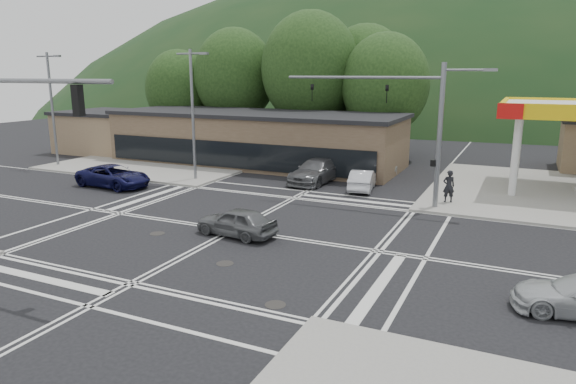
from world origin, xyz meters
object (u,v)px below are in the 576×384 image
at_px(car_grey_center, 236,222).
at_px(car_northbound, 317,171).
at_px(car_queue_a, 362,180).
at_px(car_queue_b, 388,162).
at_px(pedestrian, 449,186).
at_px(car_blue_west, 113,176).

height_order(car_grey_center, car_northbound, car_northbound).
height_order(car_queue_a, car_queue_b, car_queue_b).
bearing_deg(pedestrian, car_queue_a, -40.71).
distance_m(car_blue_west, car_queue_b, 20.15).
distance_m(car_queue_b, pedestrian, 10.31).
distance_m(car_blue_west, car_northbound, 13.72).
xyz_separation_m(car_queue_a, car_queue_b, (-0.07, 7.00, 0.07)).
bearing_deg(pedestrian, car_northbound, -40.19).
distance_m(car_grey_center, pedestrian, 13.05).
xyz_separation_m(car_grey_center, pedestrian, (8.12, 10.20, 0.41)).
distance_m(car_grey_center, car_northbound, 12.76).
distance_m(car_grey_center, car_queue_b, 18.95).
bearing_deg(car_northbound, car_queue_a, -9.35).
bearing_deg(car_blue_west, car_grey_center, -110.07).
xyz_separation_m(car_queue_b, car_northbound, (-3.52, -6.08, 0.07)).
relative_size(car_queue_a, car_northbound, 0.72).
distance_m(car_queue_a, car_northbound, 3.71).
relative_size(car_queue_b, car_northbound, 0.78).
bearing_deg(car_blue_west, car_queue_b, -45.61).
relative_size(car_blue_west, car_grey_center, 1.33).
height_order(car_queue_b, car_northbound, car_northbound).
bearing_deg(car_grey_center, car_queue_b, 179.18).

